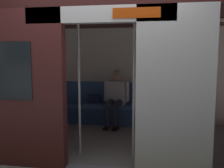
{
  "coord_description": "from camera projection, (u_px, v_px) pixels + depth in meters",
  "views": [
    {
      "loc": [
        -0.65,
        3.06,
        1.52
      ],
      "look_at": [
        0.03,
        -1.22,
        1.0
      ],
      "focal_mm": 39.66,
      "sensor_mm": 36.0,
      "label": 1
    }
  ],
  "objects": [
    {
      "name": "person_seated",
      "position": [
        116.0,
        94.0,
        5.3
      ],
      "size": [
        0.55,
        0.71,
        1.18
      ],
      "color": "silver",
      "rests_on": "ground_plane"
    },
    {
      "name": "train_car",
      "position": [
        110.0,
        57.0,
        4.26
      ],
      "size": [
        6.4,
        2.69,
        2.23
      ],
      "color": "silver",
      "rests_on": "ground_plane"
    },
    {
      "name": "bench_seat",
      "position": [
        120.0,
        109.0,
        5.37
      ],
      "size": [
        2.89,
        0.44,
        0.45
      ],
      "color": "#38609E",
      "rests_on": "ground_plane"
    },
    {
      "name": "book",
      "position": [
        136.0,
        103.0,
        5.39
      ],
      "size": [
        0.17,
        0.23,
        0.03
      ],
      "primitive_type": "cube",
      "rotation": [
        0.0,
        0.0,
        -0.08
      ],
      "color": "gold",
      "rests_on": "bench_seat"
    },
    {
      "name": "grab_pole_far",
      "position": [
        134.0,
        88.0,
        3.58
      ],
      "size": [
        0.04,
        0.04,
        2.09
      ],
      "primitive_type": "cylinder",
      "color": "silver",
      "rests_on": "ground_plane"
    },
    {
      "name": "handbag",
      "position": [
        95.0,
        99.0,
        5.5
      ],
      "size": [
        0.26,
        0.15,
        0.17
      ],
      "color": "#262D4C",
      "rests_on": "bench_seat"
    },
    {
      "name": "grab_pole_door",
      "position": [
        79.0,
        87.0,
        3.68
      ],
      "size": [
        0.04,
        0.04,
        2.09
      ],
      "primitive_type": "cylinder",
      "color": "silver",
      "rests_on": "ground_plane"
    }
  ]
}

